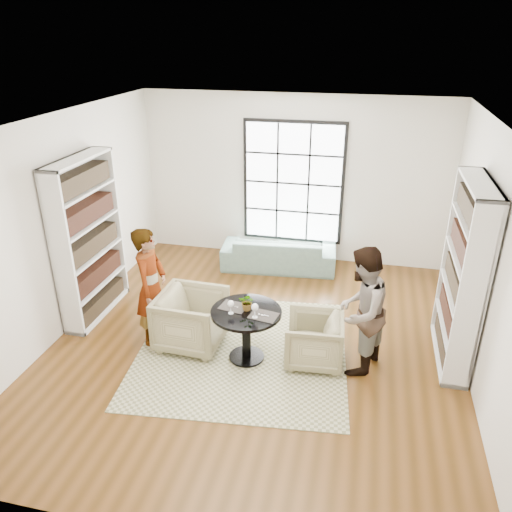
% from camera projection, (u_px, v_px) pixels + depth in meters
% --- Properties ---
extents(ground, '(6.00, 6.00, 0.00)m').
position_uv_depth(ground, '(256.00, 343.00, 6.93)').
color(ground, brown).
extents(room_shell, '(6.00, 6.01, 6.00)m').
position_uv_depth(room_shell, '(265.00, 245.00, 6.88)').
color(room_shell, silver).
rests_on(room_shell, ground).
extents(rug, '(3.03, 3.03, 0.01)m').
position_uv_depth(rug, '(242.00, 350.00, 6.77)').
color(rug, '#B2AE85').
rests_on(rug, ground).
extents(pedestal_table, '(0.91, 0.91, 0.73)m').
position_uv_depth(pedestal_table, '(246.00, 324.00, 6.40)').
color(pedestal_table, black).
rests_on(pedestal_table, ground).
extents(sofa, '(2.09, 0.97, 0.59)m').
position_uv_depth(sofa, '(279.00, 252.00, 9.00)').
color(sofa, gray).
rests_on(sofa, ground).
extents(armchair_left, '(0.90, 0.88, 0.79)m').
position_uv_depth(armchair_left, '(192.00, 320.00, 6.75)').
color(armchair_left, tan).
rests_on(armchair_left, ground).
extents(armchair_right, '(0.78, 0.76, 0.67)m').
position_uv_depth(armchair_right, '(314.00, 340.00, 6.42)').
color(armchair_right, '#C3B28B').
rests_on(armchair_right, ground).
extents(person_left, '(0.43, 0.63, 1.67)m').
position_uv_depth(person_left, '(151.00, 287.00, 6.68)').
color(person_left, gray).
rests_on(person_left, ground).
extents(person_right, '(0.86, 0.98, 1.67)m').
position_uv_depth(person_right, '(361.00, 311.00, 6.10)').
color(person_right, gray).
rests_on(person_right, ground).
extents(placemat_left, '(0.38, 0.32, 0.01)m').
position_uv_depth(placemat_left, '(234.00, 307.00, 6.41)').
color(placemat_left, black).
rests_on(placemat_left, pedestal_table).
extents(placemat_right, '(0.38, 0.32, 0.01)m').
position_uv_depth(placemat_right, '(264.00, 316.00, 6.21)').
color(placemat_right, black).
rests_on(placemat_right, pedestal_table).
extents(cutlery_left, '(0.18, 0.24, 0.01)m').
position_uv_depth(cutlery_left, '(234.00, 306.00, 6.40)').
color(cutlery_left, silver).
rests_on(cutlery_left, placemat_left).
extents(cutlery_right, '(0.18, 0.24, 0.01)m').
position_uv_depth(cutlery_right, '(264.00, 315.00, 6.20)').
color(cutlery_right, silver).
rests_on(cutlery_right, placemat_right).
extents(wine_glass_left, '(0.08, 0.08, 0.18)m').
position_uv_depth(wine_glass_left, '(231.00, 304.00, 6.21)').
color(wine_glass_left, silver).
rests_on(wine_glass_left, pedestal_table).
extents(wine_glass_right, '(0.09, 0.09, 0.20)m').
position_uv_depth(wine_glass_right, '(255.00, 308.00, 6.11)').
color(wine_glass_right, silver).
rests_on(wine_glass_right, pedestal_table).
extents(flower_centerpiece, '(0.23, 0.20, 0.22)m').
position_uv_depth(flower_centerpiece, '(247.00, 302.00, 6.30)').
color(flower_centerpiece, gray).
rests_on(flower_centerpiece, pedestal_table).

